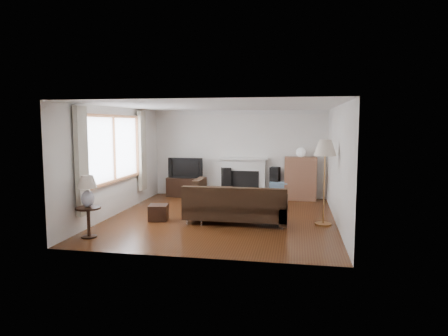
% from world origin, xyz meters
% --- Properties ---
extents(room, '(5.10, 5.60, 2.54)m').
position_xyz_m(room, '(0.00, 0.00, 1.25)').
color(room, '#4D2611').
rests_on(room, ground).
extents(window, '(0.12, 2.74, 1.54)m').
position_xyz_m(window, '(-2.45, -0.20, 1.55)').
color(window, brown).
rests_on(window, room).
extents(curtain_near, '(0.10, 0.35, 2.10)m').
position_xyz_m(curtain_near, '(-2.40, -1.72, 1.40)').
color(curtain_near, beige).
rests_on(curtain_near, room).
extents(curtain_far, '(0.10, 0.35, 2.10)m').
position_xyz_m(curtain_far, '(-2.40, 1.32, 1.40)').
color(curtain_far, beige).
rests_on(curtain_far, room).
extents(fireplace, '(1.40, 0.26, 1.15)m').
position_xyz_m(fireplace, '(0.15, 2.64, 0.57)').
color(fireplace, white).
rests_on(fireplace, room).
extents(tv_stand, '(1.11, 0.50, 0.55)m').
position_xyz_m(tv_stand, '(-1.51, 2.47, 0.28)').
color(tv_stand, black).
rests_on(tv_stand, ground).
extents(television, '(1.02, 0.13, 0.59)m').
position_xyz_m(television, '(-1.51, 2.47, 0.85)').
color(television, black).
rests_on(television, tv_stand).
extents(speaker_left, '(0.33, 0.36, 0.86)m').
position_xyz_m(speaker_left, '(-0.34, 2.54, 0.43)').
color(speaker_left, black).
rests_on(speaker_left, ground).
extents(speaker_right, '(0.30, 0.34, 0.90)m').
position_xyz_m(speaker_right, '(1.06, 2.55, 0.45)').
color(speaker_right, black).
rests_on(speaker_right, ground).
extents(bookshelf, '(0.87, 0.41, 1.20)m').
position_xyz_m(bookshelf, '(1.76, 2.51, 0.60)').
color(bookshelf, '#905B42').
rests_on(bookshelf, ground).
extents(globe_lamp, '(0.26, 0.26, 0.26)m').
position_xyz_m(globe_lamp, '(1.76, 2.51, 1.33)').
color(globe_lamp, white).
rests_on(globe_lamp, bookshelf).
extents(sectional_sofa, '(2.36, 1.72, 0.76)m').
position_xyz_m(sectional_sofa, '(0.39, -0.40, 0.38)').
color(sectional_sofa, black).
rests_on(sectional_sofa, ground).
extents(coffee_table, '(1.19, 0.80, 0.43)m').
position_xyz_m(coffee_table, '(0.55, 1.01, 0.21)').
color(coffee_table, '#A5714F').
rests_on(coffee_table, ground).
extents(footstool, '(0.47, 0.47, 0.34)m').
position_xyz_m(footstool, '(-1.33, -0.47, 0.17)').
color(footstool, black).
rests_on(footstool, ground).
extents(floor_lamp, '(0.47, 0.47, 1.79)m').
position_xyz_m(floor_lamp, '(2.22, -0.24, 0.89)').
color(floor_lamp, '#AC743B').
rests_on(floor_lamp, ground).
extents(side_table, '(0.46, 0.46, 0.58)m').
position_xyz_m(side_table, '(-2.15, -1.99, 0.29)').
color(side_table, black).
rests_on(side_table, ground).
extents(table_lamp, '(0.36, 0.36, 0.58)m').
position_xyz_m(table_lamp, '(-2.15, -1.99, 0.87)').
color(table_lamp, silver).
rests_on(table_lamp, side_table).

